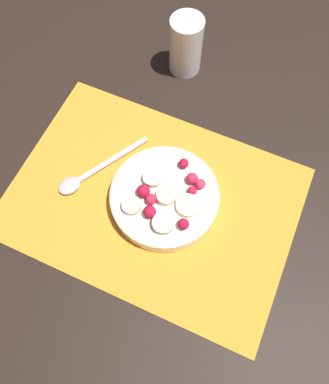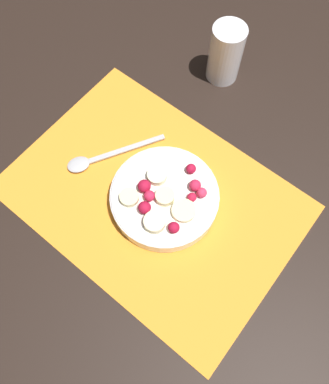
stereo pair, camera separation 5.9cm
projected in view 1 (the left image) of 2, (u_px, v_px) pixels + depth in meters
ground_plane at (153, 201)px, 0.63m from camera, size 3.00×3.00×0.00m
placemat at (153, 200)px, 0.62m from camera, size 0.47×0.33×0.01m
fruit_bowl at (165, 197)px, 0.60m from camera, size 0.18×0.18×0.05m
spoon at (85, 176)px, 0.63m from camera, size 0.11×0.16×0.01m
drinking_glass at (186, 45)px, 0.69m from camera, size 0.06×0.06×0.11m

